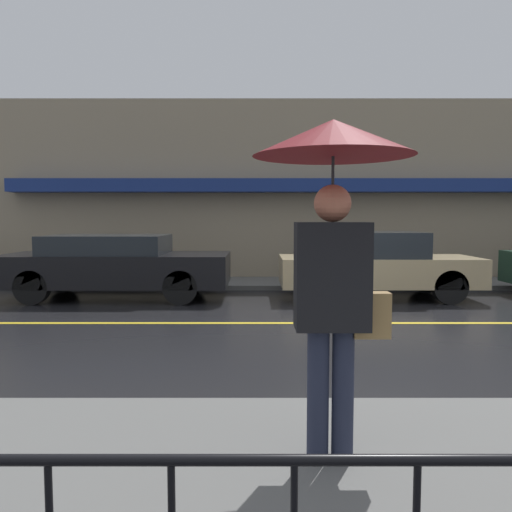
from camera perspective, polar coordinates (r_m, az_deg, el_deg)
ground_plane at (r=8.48m, az=12.14°, el=-7.51°), size 80.00×80.00×0.00m
sidewalk_far at (r=13.00m, az=7.73°, el=-3.08°), size 28.00×1.85×0.11m
lane_marking at (r=8.48m, az=12.14°, el=-7.48°), size 25.20×0.12×0.01m
building_storefront at (r=13.95m, az=7.24°, el=7.41°), size 28.00×0.85×4.95m
pedestrian at (r=3.29m, az=8.58°, el=6.30°), size 1.05×1.05×2.24m
car_black at (r=11.17m, az=-16.04°, el=-0.96°), size 4.79×1.87×1.37m
car_tan at (r=11.05m, az=13.16°, el=-0.90°), size 4.16×1.76×1.44m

